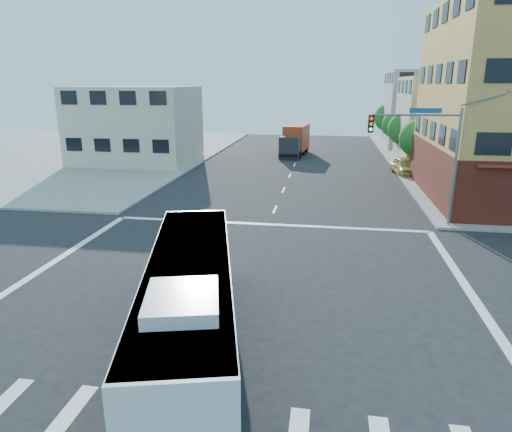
# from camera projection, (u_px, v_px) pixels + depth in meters

# --- Properties ---
(ground) EXTENTS (120.00, 120.00, 0.00)m
(ground) POSITION_uv_depth(u_px,v_px,m) (239.00, 291.00, 18.99)
(ground) COLOR black
(ground) RESTS_ON ground
(sidewalk_nw) EXTENTS (50.00, 50.00, 0.15)m
(sidewalk_nw) POSITION_uv_depth(u_px,v_px,m) (19.00, 151.00, 57.39)
(sidewalk_nw) COLOR gray
(sidewalk_nw) RESTS_ON ground
(building_east_near) EXTENTS (12.06, 10.06, 9.00)m
(building_east_near) POSITION_uv_depth(u_px,v_px,m) (461.00, 122.00, 47.41)
(building_east_near) COLOR #B9AD8D
(building_east_near) RESTS_ON ground
(building_east_far) EXTENTS (12.06, 10.06, 10.00)m
(building_east_far) POSITION_uv_depth(u_px,v_px,m) (433.00, 109.00, 60.55)
(building_east_far) COLOR #ADACA7
(building_east_far) RESTS_ON ground
(building_west) EXTENTS (12.06, 10.06, 8.00)m
(building_west) POSITION_uv_depth(u_px,v_px,m) (136.00, 125.00, 48.84)
(building_west) COLOR #BEB79D
(building_west) RESTS_ON ground
(signal_mast_ne) EXTENTS (7.91, 1.13, 8.07)m
(signal_mast_ne) POSITION_uv_depth(u_px,v_px,m) (427.00, 144.00, 26.31)
(signal_mast_ne) COLOR slate
(signal_mast_ne) RESTS_ON ground
(street_tree_a) EXTENTS (3.60, 3.60, 5.53)m
(street_tree_a) POSITION_uv_depth(u_px,v_px,m) (420.00, 136.00, 42.69)
(street_tree_a) COLOR #3C2616
(street_tree_a) RESTS_ON ground
(street_tree_b) EXTENTS (3.80, 3.80, 5.79)m
(street_tree_b) POSITION_uv_depth(u_px,v_px,m) (407.00, 127.00, 50.23)
(street_tree_b) COLOR #3C2616
(street_tree_b) RESTS_ON ground
(street_tree_c) EXTENTS (3.40, 3.40, 5.29)m
(street_tree_c) POSITION_uv_depth(u_px,v_px,m) (396.00, 123.00, 57.90)
(street_tree_c) COLOR #3C2616
(street_tree_c) RESTS_ON ground
(street_tree_d) EXTENTS (4.00, 4.00, 6.03)m
(street_tree_d) POSITION_uv_depth(u_px,v_px,m) (389.00, 116.00, 65.36)
(street_tree_d) COLOR #3C2616
(street_tree_d) RESTS_ON ground
(transit_bus) EXTENTS (5.28, 11.99, 3.47)m
(transit_bus) POSITION_uv_depth(u_px,v_px,m) (190.00, 305.00, 14.20)
(transit_bus) COLOR black
(transit_bus) RESTS_ON ground
(box_truck) EXTENTS (3.16, 8.02, 3.52)m
(box_truck) POSITION_uv_depth(u_px,v_px,m) (295.00, 141.00, 54.45)
(box_truck) COLOR black
(box_truck) RESTS_ON ground
(parked_car) EXTENTS (2.49, 4.96, 1.62)m
(parked_car) POSITION_uv_depth(u_px,v_px,m) (405.00, 166.00, 43.15)
(parked_car) COLOR #CFB859
(parked_car) RESTS_ON ground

